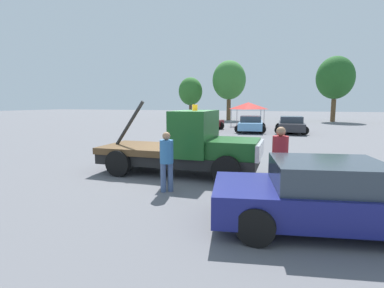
% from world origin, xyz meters
% --- Properties ---
extents(ground_plane, '(160.00, 160.00, 0.00)m').
position_xyz_m(ground_plane, '(0.00, 0.00, 0.00)').
color(ground_plane, slate).
extents(tow_truck, '(5.59, 2.43, 2.51)m').
position_xyz_m(tow_truck, '(0.34, 0.01, 0.93)').
color(tow_truck, black).
rests_on(tow_truck, ground).
extents(foreground_car, '(5.10, 2.91, 1.34)m').
position_xyz_m(foreground_car, '(4.63, -3.25, 0.65)').
color(foreground_car, navy).
rests_on(foreground_car, ground).
extents(person_near_truck, '(0.41, 0.41, 1.83)m').
position_xyz_m(person_near_truck, '(3.46, -1.45, 1.05)').
color(person_near_truck, '#847051').
rests_on(person_near_truck, ground).
extents(person_at_hood, '(0.37, 0.37, 1.65)m').
position_xyz_m(person_at_hood, '(0.53, -2.12, 0.96)').
color(person_at_hood, '#475B84').
rests_on(person_at_hood, ground).
extents(parked_car_maroon, '(2.81, 5.04, 1.34)m').
position_xyz_m(parked_car_maroon, '(-3.99, 15.64, 0.65)').
color(parked_car_maroon, maroon).
rests_on(parked_car_maroon, ground).
extents(parked_car_skyblue, '(2.87, 5.08, 1.34)m').
position_xyz_m(parked_car_skyblue, '(0.01, 16.08, 0.65)').
color(parked_car_skyblue, '#669ED1').
rests_on(parked_car_skyblue, ground).
extents(parked_car_charcoal, '(2.72, 4.98, 1.34)m').
position_xyz_m(parked_car_charcoal, '(3.25, 16.27, 0.65)').
color(parked_car_charcoal, '#2D2D33').
rests_on(parked_car_charcoal, ground).
extents(canopy_tent_red, '(2.96, 2.96, 2.47)m').
position_xyz_m(canopy_tent_red, '(-1.11, 21.44, 2.12)').
color(canopy_tent_red, '#9E9EA3').
rests_on(canopy_tent_red, ground).
extents(tree_left, '(4.59, 4.59, 8.19)m').
position_xyz_m(tree_left, '(-5.56, 31.98, 5.49)').
color(tree_left, brown).
rests_on(tree_left, ground).
extents(tree_center, '(4.62, 4.62, 8.25)m').
position_xyz_m(tree_center, '(7.88, 33.06, 5.53)').
color(tree_center, brown).
rests_on(tree_center, ground).
extents(tree_right, '(3.34, 3.34, 5.96)m').
position_xyz_m(tree_right, '(-10.83, 30.81, 4.00)').
color(tree_right, brown).
rests_on(tree_right, ground).
extents(traffic_cone, '(0.40, 0.40, 0.55)m').
position_xyz_m(traffic_cone, '(-0.27, 4.59, 0.25)').
color(traffic_cone, black).
rests_on(traffic_cone, ground).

